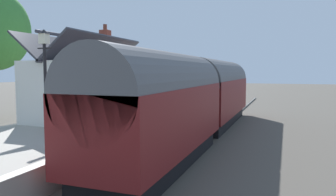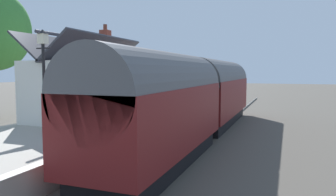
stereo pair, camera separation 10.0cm
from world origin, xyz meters
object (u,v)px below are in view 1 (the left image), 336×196
planter_edge_near (54,124)px  station_building (85,88)px  train (198,96)px  planter_bench_left (157,98)px  lamp_post_platform (45,69)px  planter_corner_building (179,103)px  bench_by_lamp (179,95)px  bench_near_building (163,98)px  station_sign_board (180,92)px  planter_under_sign (151,107)px

planter_edge_near → station_building: bearing=19.6°
train → planter_bench_left: (9.63, 6.30, -1.03)m
planter_bench_left → lamp_post_platform: 18.74m
train → planter_corner_building: (5.65, 2.98, -1.02)m
train → bench_by_lamp: bearing=22.9°
station_building → bench_near_building: (8.77, -1.42, -1.24)m
planter_corner_building → station_sign_board: bearing=-148.5°
bench_by_lamp → station_sign_board: station_sign_board is taller
station_building → planter_edge_near: (-4.63, -1.64, -1.28)m
bench_by_lamp → lamp_post_platform: size_ratio=0.36×
planter_bench_left → lamp_post_platform: lamp_post_platform is taller
planter_bench_left → planter_under_sign: bearing=-161.1°
planter_bench_left → station_sign_board: (-4.47, -3.62, 0.91)m
planter_edge_near → planter_corner_building: bearing=-8.9°
bench_by_lamp → train: bearing=-157.1°
bench_by_lamp → station_sign_board: bearing=-161.0°
bench_near_building → planter_bench_left: bearing=33.6°
bench_by_lamp → planter_edge_near: 17.20m
planter_under_sign → station_sign_board: bearing=-26.7°
planter_bench_left → bench_by_lamp: bearing=-38.5°
planter_corner_building → planter_bench_left: planter_corner_building is taller
planter_under_sign → planter_edge_near: 8.48m
planter_edge_near → bench_by_lamp: bearing=0.3°
train → planter_under_sign: train is taller
station_building → planter_corner_building: bearing=-26.8°
planter_corner_building → planter_edge_near: (-11.39, 1.78, 0.15)m
train → bench_by_lamp: 12.47m
planter_corner_building → planter_edge_near: size_ratio=1.02×
bench_near_building → lamp_post_platform: bearing=-171.9°
bench_near_building → station_sign_board: 3.47m
lamp_post_platform → planter_under_sign: bearing=6.3°
bench_by_lamp → station_building: bearing=173.0°
bench_near_building → planter_corner_building: (-2.01, -2.01, -0.19)m
planter_under_sign → planter_bench_left: 7.33m
station_building → bench_by_lamp: (12.57, -1.55, -1.24)m
planter_edge_near → train: bearing=-39.6°
bench_by_lamp → lamp_post_platform: bearing=-173.8°
planter_bench_left → station_sign_board: size_ratio=0.61×
planter_corner_building → bench_near_building: bearing=45.0°
planter_corner_building → station_building: bearing=153.2°
planter_corner_building → planter_bench_left: bearing=39.8°
planter_corner_building → train: bearing=-152.2°
station_building → planter_edge_near: station_building is taller
planter_corner_building → station_sign_board: station_sign_board is taller
bench_near_building → bench_by_lamp: same height
planter_under_sign → lamp_post_platform: bearing=-173.7°
planter_bench_left → planter_edge_near: size_ratio=1.17×
train → bench_near_building: (7.66, 4.98, -0.83)m
planter_corner_building → planter_edge_near: 11.53m
train → station_building: station_building is taller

